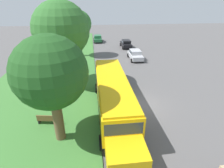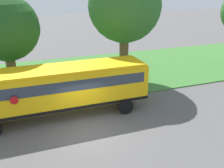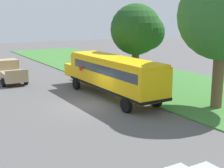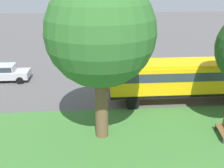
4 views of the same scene
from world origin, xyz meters
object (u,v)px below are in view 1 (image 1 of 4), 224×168
car_silver_nearest (135,54)px  oak_tree_roadside_mid (61,30)px  school_bus (113,94)px  car_green_furthest (98,38)px  oak_tree_far_end (78,24)px  park_bench (48,119)px  oak_tree_beside_bus (49,73)px  car_black_middle (126,43)px

car_silver_nearest → oak_tree_roadside_mid: bearing=-139.4°
school_bus → car_green_furthest: 29.37m
car_silver_nearest → oak_tree_far_end: oak_tree_far_end is taller
car_silver_nearest → park_bench: car_silver_nearest is taller
school_bus → oak_tree_roadside_mid: bearing=126.2°
car_green_furthest → oak_tree_far_end: 12.93m
school_bus → oak_tree_roadside_mid: oak_tree_roadside_mid is taller
oak_tree_far_end → school_bus: bearing=-78.3°
oak_tree_beside_bus → car_green_furthest: bearing=82.5°
car_black_middle → oak_tree_far_end: oak_tree_far_end is taller
school_bus → oak_tree_beside_bus: (-4.24, -2.44, 3.05)m
car_green_furthest → park_bench: (-5.24, -30.23, -0.40)m
car_green_furthest → oak_tree_roadside_mid: bearing=-101.1°
car_silver_nearest → car_black_middle: size_ratio=1.00×
oak_tree_roadside_mid → car_green_furthest: bearing=78.9°
school_bus → car_silver_nearest: (5.54, 14.93, -1.05)m
school_bus → oak_tree_far_end: oak_tree_far_end is taller
oak_tree_roadside_mid → park_bench: oak_tree_roadside_mid is taller
school_bus → car_black_middle: bearing=76.5°
oak_tree_beside_bus → park_bench: oak_tree_beside_bus is taller
car_black_middle → oak_tree_beside_bus: (-9.78, -25.53, 4.10)m
car_black_middle → oak_tree_beside_bus: 27.65m
car_black_middle → park_bench: bearing=-114.3°
car_silver_nearest → oak_tree_beside_bus: oak_tree_beside_bus is taller
car_green_furthest → car_silver_nearest: bearing=-68.8°
car_green_furthest → park_bench: car_green_furthest is taller
car_black_middle → oak_tree_far_end: (-9.22, -5.29, 4.57)m
oak_tree_roadside_mid → car_silver_nearest: bearing=40.6°
car_black_middle → oak_tree_far_end: bearing=-150.2°
car_green_furthest → oak_tree_beside_bus: 32.33m
school_bus → park_bench: size_ratio=7.49×
car_black_middle → oak_tree_far_end: size_ratio=0.57×
oak_tree_beside_bus → park_bench: (-1.06, 1.56, -4.50)m
park_bench → car_green_furthest: bearing=80.2°
oak_tree_roadside_mid → oak_tree_beside_bus: bearing=-87.7°
school_bus → car_silver_nearest: school_bus is taller
car_black_middle → oak_tree_roadside_mid: size_ratio=0.48×
oak_tree_beside_bus → car_black_middle: bearing=69.0°
school_bus → oak_tree_roadside_mid: 8.86m
school_bus → oak_tree_beside_bus: size_ratio=1.69×
oak_tree_beside_bus → oak_tree_roadside_mid: (-0.35, 8.70, 1.22)m
school_bus → car_green_furthest: size_ratio=2.82×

